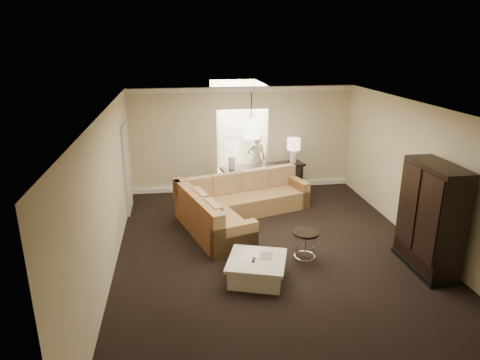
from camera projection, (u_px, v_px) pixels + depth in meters
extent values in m
plane|color=black|center=(275.00, 255.00, 8.28)|extent=(8.00, 8.00, 0.00)
cube|color=beige|center=(243.00, 139.00, 11.59)|extent=(6.00, 0.04, 2.80)
cube|color=beige|center=(373.00, 323.00, 4.08)|extent=(6.00, 0.04, 2.80)
cube|color=beige|center=(108.00, 195.00, 7.41)|extent=(0.04, 8.00, 2.80)
cube|color=beige|center=(428.00, 179.00, 8.26)|extent=(0.04, 8.00, 2.80)
cube|color=white|center=(279.00, 111.00, 7.39)|extent=(6.00, 8.00, 0.02)
cube|color=white|center=(243.00, 89.00, 11.12)|extent=(6.00, 0.10, 0.12)
cube|color=white|center=(243.00, 186.00, 11.96)|extent=(6.00, 0.10, 0.12)
cube|color=silver|center=(127.00, 169.00, 10.15)|extent=(0.05, 0.90, 2.10)
cube|color=silver|center=(237.00, 177.00, 12.97)|extent=(1.40, 2.00, 0.01)
cube|color=beige|center=(213.00, 132.00, 12.43)|extent=(0.04, 2.00, 2.80)
cube|color=beige|center=(261.00, 131.00, 12.63)|extent=(0.04, 2.00, 2.80)
cube|color=beige|center=(233.00, 125.00, 13.47)|extent=(1.40, 0.04, 2.80)
cube|color=silver|center=(233.00, 136.00, 13.55)|extent=(0.90, 0.05, 2.10)
cube|color=brown|center=(244.00, 204.00, 10.24)|extent=(3.28, 1.81, 0.44)
cube|color=brown|center=(222.00, 232.00, 8.76)|extent=(1.33, 1.68, 0.44)
cube|color=brown|center=(238.00, 182.00, 10.39)|extent=(3.08, 1.15, 0.48)
cube|color=brown|center=(196.00, 205.00, 8.92)|extent=(0.97, 2.48, 0.48)
cube|color=brown|center=(296.00, 191.00, 10.80)|extent=(0.47, 0.96, 0.65)
cube|color=brown|center=(235.00, 240.00, 8.18)|extent=(0.96, 0.47, 0.65)
cube|color=#A77959|center=(194.00, 188.00, 9.86)|extent=(0.67, 0.35, 0.48)
cube|color=#A77959|center=(225.00, 184.00, 10.19)|extent=(0.67, 0.35, 0.48)
cube|color=#A77959|center=(254.00, 179.00, 10.51)|extent=(0.67, 0.35, 0.48)
cube|color=#A77959|center=(282.00, 175.00, 10.83)|extent=(0.67, 0.35, 0.48)
cube|color=#A77959|center=(200.00, 202.00, 9.05)|extent=(0.34, 0.65, 0.48)
cube|color=#A77959|center=(213.00, 214.00, 8.42)|extent=(0.34, 0.65, 0.48)
cube|color=white|center=(257.00, 271.00, 7.40)|extent=(1.11, 1.11, 0.33)
cube|color=white|center=(257.00, 261.00, 7.34)|extent=(1.23, 1.23, 0.06)
cube|color=black|center=(254.00, 260.00, 7.29)|extent=(0.10, 0.16, 0.02)
cube|color=beige|center=(266.00, 256.00, 7.44)|extent=(0.29, 0.34, 0.01)
cube|color=black|center=(263.00, 167.00, 11.08)|extent=(2.28, 0.93, 0.06)
cube|color=black|center=(226.00, 186.00, 10.89)|extent=(0.17, 0.46, 0.81)
cube|color=black|center=(297.00, 178.00, 11.54)|extent=(0.17, 0.46, 0.81)
cube|color=black|center=(263.00, 192.00, 11.30)|extent=(2.17, 0.86, 0.04)
cube|color=black|center=(431.00, 218.00, 7.52)|extent=(0.54, 1.31, 1.97)
cube|color=black|center=(428.00, 219.00, 7.13)|extent=(0.03, 0.58, 1.50)
cube|color=black|center=(408.00, 204.00, 7.75)|extent=(0.03, 0.58, 1.50)
cube|color=black|center=(424.00, 265.00, 7.82)|extent=(0.58, 1.37, 0.09)
cylinder|color=black|center=(306.00, 233.00, 7.86)|extent=(0.49, 0.49, 0.04)
torus|color=silver|center=(305.00, 256.00, 8.01)|extent=(0.40, 0.40, 0.03)
cylinder|color=silver|center=(314.00, 246.00, 8.02)|extent=(0.03, 0.03, 0.58)
cylinder|color=silver|center=(296.00, 245.00, 8.07)|extent=(0.03, 0.03, 0.58)
cylinder|color=silver|center=(305.00, 252.00, 7.78)|extent=(0.03, 0.03, 0.58)
cylinder|color=silver|center=(232.00, 162.00, 10.74)|extent=(0.16, 0.16, 0.35)
cylinder|color=#FFE5BF|center=(232.00, 149.00, 10.63)|extent=(0.34, 0.34, 0.30)
cylinder|color=silver|center=(293.00, 156.00, 11.29)|extent=(0.16, 0.16, 0.35)
cylinder|color=#FFE5BF|center=(294.00, 144.00, 11.19)|extent=(0.34, 0.34, 0.30)
cylinder|color=black|center=(251.00, 105.00, 10.02)|extent=(0.02, 0.02, 0.60)
cube|color=#FFEFC6|center=(251.00, 128.00, 10.20)|extent=(0.38, 0.38, 0.48)
imported|color=beige|center=(257.00, 156.00, 12.12)|extent=(0.60, 0.42, 1.62)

